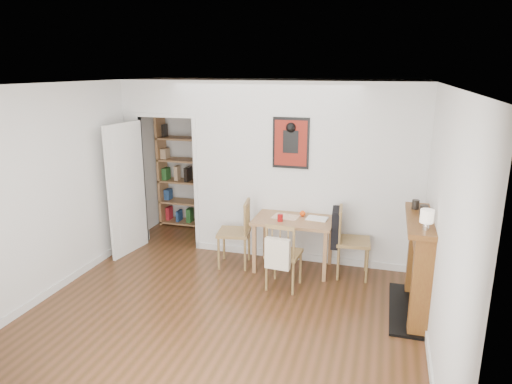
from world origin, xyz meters
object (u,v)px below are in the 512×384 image
(chair_left, at_px, (234,233))
(chair_front, at_px, (284,254))
(chair_right, at_px, (352,241))
(bookshelf, at_px, (183,171))
(mantel_lamp, at_px, (427,217))
(fireplace, at_px, (420,263))
(red_glass, at_px, (280,218))
(ceramic_jar_b, at_px, (416,204))
(ceramic_jar_a, at_px, (424,210))
(orange_fruit, at_px, (303,214))
(dining_table, at_px, (294,225))
(notebook, at_px, (317,218))

(chair_left, height_order, chair_front, chair_left)
(chair_right, distance_m, bookshelf, 3.41)
(mantel_lamp, bearing_deg, fireplace, 87.90)
(mantel_lamp, bearing_deg, chair_front, 160.45)
(red_glass, bearing_deg, ceramic_jar_b, -10.08)
(mantel_lamp, height_order, ceramic_jar_a, mantel_lamp)
(fireplace, relative_size, orange_fruit, 15.11)
(orange_fruit, bearing_deg, dining_table, -124.34)
(red_glass, relative_size, mantel_lamp, 0.46)
(bookshelf, height_order, red_glass, bookshelf)
(fireplace, bearing_deg, bookshelf, 151.83)
(chair_left, height_order, orange_fruit, chair_left)
(ceramic_jar_b, bearing_deg, notebook, 156.40)
(red_glass, bearing_deg, fireplace, -19.07)
(chair_left, bearing_deg, chair_front, -30.22)
(ceramic_jar_a, bearing_deg, bookshelf, 152.98)
(chair_left, distance_m, orange_fruit, 1.02)
(chair_right, bearing_deg, notebook, 170.40)
(chair_left, distance_m, mantel_lamp, 2.80)
(bookshelf, height_order, mantel_lamp, bookshelf)
(chair_left, distance_m, red_glass, 0.75)
(chair_right, distance_m, red_glass, 1.02)
(red_glass, bearing_deg, chair_left, 176.84)
(red_glass, xyz_separation_m, ceramic_jar_a, (1.78, -0.52, 0.42))
(chair_left, distance_m, ceramic_jar_b, 2.52)
(fireplace, bearing_deg, ceramic_jar_a, 92.99)
(dining_table, xyz_separation_m, bookshelf, (-2.29, 1.33, 0.35))
(chair_front, bearing_deg, chair_left, 149.78)
(ceramic_jar_b, bearing_deg, red_glass, 169.92)
(chair_front, xyz_separation_m, mantel_lamp, (1.62, -0.57, 0.83))
(mantel_lamp, distance_m, ceramic_jar_a, 0.52)
(chair_left, bearing_deg, mantel_lamp, -23.40)
(notebook, distance_m, ceramic_jar_a, 1.58)
(ceramic_jar_b, bearing_deg, chair_right, 148.39)
(ceramic_jar_a, bearing_deg, dining_table, 157.59)
(chair_front, bearing_deg, ceramic_jar_a, -2.26)
(orange_fruit, relative_size, ceramic_jar_b, 0.75)
(chair_right, height_order, orange_fruit, chair_right)
(ceramic_jar_a, bearing_deg, orange_fruit, 152.01)
(chair_front, distance_m, orange_fruit, 0.82)
(fireplace, height_order, orange_fruit, fireplace)
(red_glass, xyz_separation_m, mantel_lamp, (1.77, -1.03, 0.50))
(fireplace, relative_size, red_glass, 12.62)
(red_glass, bearing_deg, chair_front, -70.90)
(bookshelf, bearing_deg, red_glass, -34.78)
(chair_right, relative_size, notebook, 3.41)
(dining_table, xyz_separation_m, ceramic_jar_b, (1.54, -0.46, 0.56))
(bookshelf, distance_m, mantel_lamp, 4.65)
(fireplace, bearing_deg, orange_fruit, 149.18)
(chair_left, distance_m, fireplace, 2.56)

